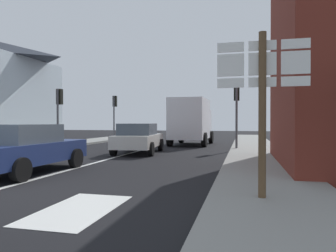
{
  "coord_description": "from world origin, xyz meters",
  "views": [
    {
      "loc": [
        5.43,
        -5.95,
        1.53
      ],
      "look_at": [
        1.37,
        10.91,
        1.32
      ],
      "focal_mm": 33.51,
      "sensor_mm": 36.0,
      "label": 1
    }
  ],
  "objects": [
    {
      "name": "sedan_near",
      "position": [
        -0.95,
        2.18,
        0.76
      ],
      "size": [
        1.97,
        4.2,
        1.47
      ],
      "color": "navy",
      "rests_on": "ground"
    },
    {
      "name": "lane_centre_stripe",
      "position": [
        0.0,
        6.0,
        0.01
      ],
      "size": [
        0.16,
        12.0,
        0.01
      ],
      "primitive_type": "cube",
      "color": "silver",
      "rests_on": "ground"
    },
    {
      "name": "ground_plane",
      "position": [
        0.0,
        10.0,
        0.0
      ],
      "size": [
        80.0,
        80.0,
        0.0
      ],
      "primitive_type": "plane",
      "color": "black"
    },
    {
      "name": "delivery_truck",
      "position": [
        2.01,
        14.89,
        1.65
      ],
      "size": [
        2.58,
        5.05,
        3.05
      ],
      "color": "silver",
      "rests_on": "ground"
    },
    {
      "name": "lane_turn_arrow",
      "position": [
        2.63,
        -1.0,
        0.01
      ],
      "size": [
        1.2,
        2.2,
        0.01
      ],
      "primitive_type": "cube",
      "color": "silver",
      "rests_on": "ground"
    },
    {
      "name": "sidewalk_right",
      "position": [
        6.05,
        8.0,
        0.07
      ],
      "size": [
        2.55,
        44.0,
        0.14
      ],
      "primitive_type": "cube",
      "color": "gray",
      "rests_on": "ground"
    },
    {
      "name": "sidewalk_left",
      "position": [
        -6.05,
        8.0,
        0.07
      ],
      "size": [
        2.55,
        44.0,
        0.14
      ],
      "primitive_type": "cube",
      "color": "gray",
      "rests_on": "ground"
    },
    {
      "name": "route_sign_post",
      "position": [
        5.77,
        0.1,
        2.0
      ],
      "size": [
        1.66,
        0.14,
        3.2
      ],
      "color": "brown",
      "rests_on": "ground"
    },
    {
      "name": "traffic_light_near_right",
      "position": [
        5.07,
        11.4,
        2.67
      ],
      "size": [
        0.3,
        0.49,
        3.61
      ],
      "color": "#47474C",
      "rests_on": "ground"
    },
    {
      "name": "traffic_light_far_left",
      "position": [
        -5.07,
        18.51,
        2.77
      ],
      "size": [
        0.3,
        0.49,
        3.74
      ],
      "color": "#47474C",
      "rests_on": "ground"
    },
    {
      "name": "sedan_far",
      "position": [
        0.38,
        8.78,
        0.76
      ],
      "size": [
        2.28,
        4.35,
        1.47
      ],
      "color": "beige",
      "rests_on": "ground"
    },
    {
      "name": "traffic_light_near_left",
      "position": [
        -5.07,
        10.39,
        2.58
      ],
      "size": [
        0.3,
        0.49,
        3.48
      ],
      "color": "#47474C",
      "rests_on": "ground"
    }
  ]
}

